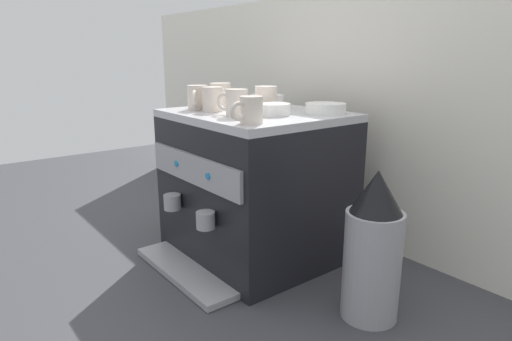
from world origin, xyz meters
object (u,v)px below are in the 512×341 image
Objects in this scene: ceramic_cup_4 at (266,98)px; ceramic_bowl_0 at (267,101)px; espresso_machine at (255,185)px; ceramic_cup_5 at (220,95)px; ceramic_cup_2 at (212,99)px; ceramic_cup_1 at (197,97)px; ceramic_bowl_2 at (273,110)px; coffee_grinder at (373,249)px; ceramic_cup_3 at (235,103)px; milk_pitcher at (194,198)px; ceramic_cup_0 at (250,110)px; ceramic_bowl_1 at (325,109)px.

ceramic_cup_4 is 0.13m from ceramic_bowl_0.
espresso_machine is 0.34m from ceramic_cup_5.
ceramic_cup_2 is at bearing -46.40° from ceramic_cup_5.
espresso_machine is 5.32× the size of ceramic_cup_2.
ceramic_cup_1 reaches higher than ceramic_bowl_2.
ceramic_cup_3 is at bearing -166.70° from coffee_grinder.
ceramic_cup_1 is at bearing -24.74° from milk_pitcher.
ceramic_bowl_2 reaches higher than coffee_grinder.
ceramic_bowl_2 is at bearing -28.92° from ceramic_cup_4.
ceramic_cup_5 is at bearing -178.84° from coffee_grinder.
coffee_grinder is (0.67, 0.11, -0.34)m from ceramic_cup_1.
ceramic_cup_2 is (0.07, 0.01, -0.00)m from ceramic_cup_1.
milk_pitcher is at bearing 178.55° from espresso_machine.
ceramic_cup_1 is 0.88× the size of ceramic_cup_3.
ceramic_cup_1 is 0.76m from coffee_grinder.
ceramic_cup_0 is 0.79× the size of ceramic_bowl_1.
ceramic_cup_2 is 0.85× the size of ceramic_bowl_1.
ceramic_cup_3 reaches higher than milk_pitcher.
ceramic_bowl_0 reaches higher than espresso_machine.
espresso_machine is 1.45× the size of coffee_grinder.
espresso_machine is at bearing -52.76° from ceramic_bowl_0.
ceramic_cup_5 is 0.53m from milk_pitcher.
ceramic_bowl_1 is at bearing 155.20° from coffee_grinder.
ceramic_bowl_0 reaches higher than milk_pitcher.
ceramic_bowl_0 is 0.57m from milk_pitcher.
ceramic_cup_3 is 0.88× the size of ceramic_bowl_0.
ceramic_bowl_0 is (-0.29, 0.30, -0.02)m from ceramic_cup_0.
ceramic_cup_4 is 0.96× the size of ceramic_cup_5.
ceramic_bowl_0 reaches higher than ceramic_bowl_1.
ceramic_bowl_1 is 0.77m from milk_pitcher.
ceramic_cup_3 reaches higher than ceramic_bowl_1.
ceramic_cup_4 reaches higher than milk_pitcher.
ceramic_cup_0 is at bearing -15.62° from milk_pitcher.
espresso_machine is at bearing -87.66° from ceramic_cup_4.
espresso_machine is at bearing 34.72° from ceramic_cup_1.
espresso_machine is 0.32m from ceramic_bowl_0.
ceramic_cup_1 reaches higher than coffee_grinder.
ceramic_cup_2 reaches higher than milk_pitcher.
ceramic_cup_2 reaches higher than ceramic_bowl_1.
ceramic_cup_0 is 0.65× the size of milk_pitcher.
ceramic_cup_3 is 0.24m from ceramic_cup_5.
ceramic_cup_2 reaches higher than ceramic_bowl_0.
ceramic_cup_0 reaches higher than ceramic_bowl_1.
milk_pitcher is (-0.62, -0.14, -0.43)m from ceramic_bowl_1.
ceramic_cup_2 is at bearing -133.17° from espresso_machine.
ceramic_cup_4 is 0.72× the size of milk_pitcher.
espresso_machine is 0.39m from ceramic_cup_0.
ceramic_cup_3 is 0.58m from coffee_grinder.
ceramic_cup_5 is (-0.18, -0.02, 0.29)m from espresso_machine.
ceramic_cup_4 is at bearing 92.34° from espresso_machine.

